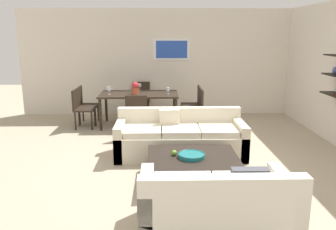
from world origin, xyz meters
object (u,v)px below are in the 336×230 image
Objects in this scene: coffee_table at (193,169)px; centerpiece_vase at (135,88)px; dining_table at (139,96)px; dining_chair_left_near at (81,106)px; dining_chair_head at (141,97)px; wine_glass_right_near at (168,89)px; dining_chair_left_far at (85,102)px; wine_glass_head at (140,85)px; decorative_bowl at (191,155)px; dining_chair_right_far at (194,102)px; dining_chair_right_near at (196,106)px; loveseat_white at (217,206)px; wine_glass_left_near at (109,89)px; dining_chair_foot at (137,113)px; sofa_beige at (180,139)px; apple_on_coffee_table at (174,153)px.

coffee_table is 4.69× the size of centerpiece_vase.
dining_chair_left_near is (-1.29, -0.22, -0.18)m from dining_table.
dining_chair_head is 1.26m from wine_glass_right_near.
dining_chair_left_far is 1.36m from wine_glass_head.
centerpiece_vase is (-0.99, 3.14, 0.48)m from decorative_bowl.
dining_chair_right_far is 2.59m from dining_chair_left_far.
loveseat_white is at bearing -93.00° from dining_chair_right_near.
loveseat_white is at bearing -82.72° from decorative_bowl.
centerpiece_vase is (1.22, 0.16, 0.39)m from dining_chair_left_near.
coffee_table is 1.46× the size of dining_chair_left_near.
loveseat_white is 10.46× the size of wine_glass_right_near.
wine_glass_left_near is (-0.66, -1.01, 0.37)m from dining_chair_head.
coffee_table is 1.46× the size of dining_chair_left_far.
wine_glass_left_near is at bearing 130.76° from dining_chair_foot.
loveseat_white is at bearing -84.11° from sofa_beige.
dining_table is 0.91m from dining_chair_head.
sofa_beige is at bearing -71.41° from wine_glass_head.
dining_chair_right_far is 1.36m from wine_glass_head.
wine_glass_head is at bearing 90.00° from dining_table.
wine_glass_head reaches higher than sofa_beige.
wine_glass_head reaches higher than dining_chair_right_near.
wine_glass_left_near is (0.63, 0.10, 0.37)m from dining_chair_left_near.
dining_chair_right_far is at bearing -27.46° from dining_chair_head.
centerpiece_vase is (-1.15, 4.38, 0.60)m from loveseat_white.
wine_glass_left_near reaches higher than coffee_table.
dining_chair_head reaches higher than decorative_bowl.
centerpiece_vase is (-0.90, 1.96, 0.60)m from sofa_beige.
centerpiece_vase is (-0.08, -0.95, 0.39)m from dining_chair_head.
coffee_table is 7.36× the size of wine_glass_left_near.
decorative_bowl is 0.43× the size of dining_chair_foot.
sofa_beige is 1.72× the size of coffee_table.
dining_chair_right_far and dining_chair_left_near have the same top height.
dining_chair_right_far is 5.67× the size of wine_glass_right_near.
wine_glass_left_near is at bearing -123.34° from dining_chair_head.
dining_chair_right_far is at bearing 79.45° from apple_on_coffee_table.
dining_chair_left_far is (-2.59, 0.00, 0.00)m from dining_chair_right_far.
dining_chair_foot is at bearing -84.70° from centerpiece_vase.
dining_chair_right_far is 1.45m from centerpiece_vase.
coffee_table is at bearing -62.33° from wine_glass_left_near.
centerpiece_vase reaches higher than dining_chair_left_far.
wine_glass_head is (1.29, 0.21, 0.37)m from dining_chair_left_far.
dining_chair_foot is at bearing 106.89° from apple_on_coffee_table.
dining_table is at bearing 90.00° from dining_chair_foot.
dining_chair_left_near is at bearing -139.46° from dining_chair_head.
dining_chair_head reaches higher than sofa_beige.
centerpiece_vase is (-0.08, -0.06, 0.21)m from dining_table.
wine_glass_left_near is (-1.34, 2.99, 0.45)m from apple_on_coffee_table.
centerpiece_vase is at bearing 107.50° from decorative_bowl.
loveseat_white is 1.84× the size of dining_chair_head.
wine_glass_right_near is at bearing -10.20° from dining_table.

